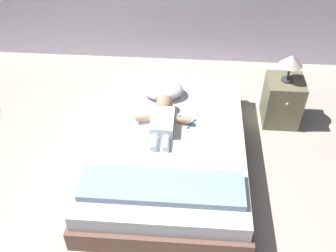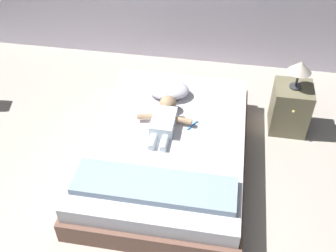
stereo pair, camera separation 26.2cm
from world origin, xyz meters
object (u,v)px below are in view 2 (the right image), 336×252
at_px(toothbrush, 193,125).
at_px(lamp, 300,68).
at_px(pillow, 168,89).
at_px(baby, 165,118).
at_px(nightstand, 290,108).
at_px(bed, 168,148).

distance_m(toothbrush, lamp, 1.17).
relative_size(pillow, baby, 0.65).
height_order(baby, nightstand, baby).
distance_m(bed, lamp, 1.49).
height_order(baby, toothbrush, baby).
xyz_separation_m(nightstand, lamp, (0.00, 0.00, 0.49)).
bearing_deg(nightstand, baby, -154.82).
bearing_deg(bed, baby, 111.38).
distance_m(bed, nightstand, 1.38).
xyz_separation_m(baby, lamp, (1.23, 0.58, 0.32)).
bearing_deg(nightstand, lamp, 90.00).
xyz_separation_m(baby, toothbrush, (0.27, 0.01, -0.06)).
height_order(pillow, toothbrush, pillow).
distance_m(pillow, nightstand, 1.29).
bearing_deg(lamp, nightstand, -90.00).
xyz_separation_m(bed, baby, (-0.06, 0.15, 0.25)).
bearing_deg(nightstand, pillow, -174.03).
distance_m(bed, toothbrush, 0.33).
relative_size(nightstand, lamp, 1.77).
bearing_deg(pillow, baby, -84.29).
xyz_separation_m(toothbrush, lamp, (0.96, 0.57, 0.38)).
height_order(bed, baby, baby).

